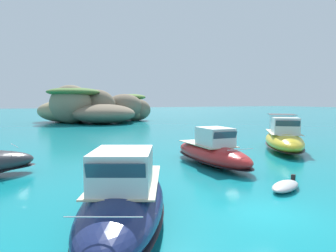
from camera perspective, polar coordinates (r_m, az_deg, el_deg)
name	(u,v)px	position (r m, az deg, el deg)	size (l,w,h in m)	color
ground_plane	(267,213)	(14.46, 17.20, -14.65)	(400.00, 400.00, 0.00)	#0F7F89
islet_large	(82,109)	(70.76, -15.03, 3.02)	(23.40, 25.20, 7.93)	#84755B
islet_small	(129,108)	(76.27, -6.89, 3.21)	(12.86, 12.03, 6.33)	#756651
motorboat_navy	(124,200)	(12.45, -7.81, -12.90)	(7.09, 10.28, 2.94)	navy
motorboat_red	(212,152)	(23.80, 7.84, -4.63)	(3.38, 9.56, 2.77)	red
motorboat_yellow	(284,139)	(32.16, 19.97, -2.23)	(9.11, 10.45, 3.36)	yellow
dinghy_tender	(285,186)	(18.17, 20.20, -10.02)	(2.82, 2.15, 0.58)	#B2B2B2
channel_buoy	(124,165)	(22.03, -7.91, -6.94)	(0.56, 0.56, 1.48)	yellow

